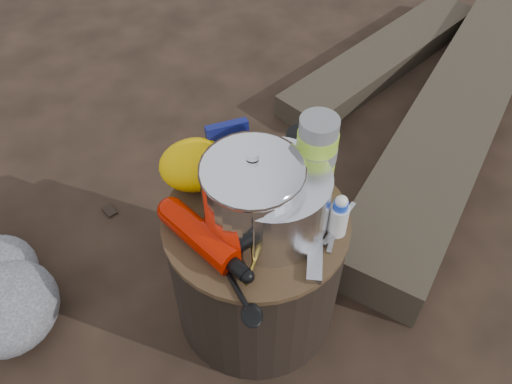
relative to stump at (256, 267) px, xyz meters
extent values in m
plane|color=black|center=(0.00, 0.00, -0.20)|extent=(60.00, 60.00, 0.00)
cylinder|color=black|center=(0.00, 0.00, 0.00)|extent=(0.42, 0.42, 0.39)
cube|color=#352D23|center=(0.87, 0.58, -0.12)|extent=(1.36, 1.46, 0.14)
cube|color=#352D23|center=(0.76, 1.01, -0.15)|extent=(1.05, 0.78, 0.09)
cylinder|color=silver|center=(0.03, -0.02, 0.27)|extent=(0.24, 0.24, 0.15)
cylinder|color=white|center=(-0.01, -0.02, 0.30)|extent=(0.21, 0.21, 0.21)
cylinder|color=#A6D935|center=(0.14, 0.05, 0.31)|extent=(0.09, 0.09, 0.22)
cylinder|color=black|center=(0.14, 0.12, 0.26)|extent=(0.08, 0.08, 0.12)
ellipsoid|color=#F1B800|center=(-0.11, 0.14, 0.25)|extent=(0.17, 0.14, 0.12)
cube|color=#0D1358|center=(-0.03, 0.18, 0.26)|extent=(0.10, 0.04, 0.13)
cube|color=#B3B3B7|center=(0.10, -0.14, 0.20)|extent=(0.06, 0.12, 0.02)
cylinder|color=silver|center=(0.17, -0.07, 0.25)|extent=(0.04, 0.04, 0.10)
camera|label=1|loc=(-0.15, -0.72, 1.11)|focal=36.68mm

